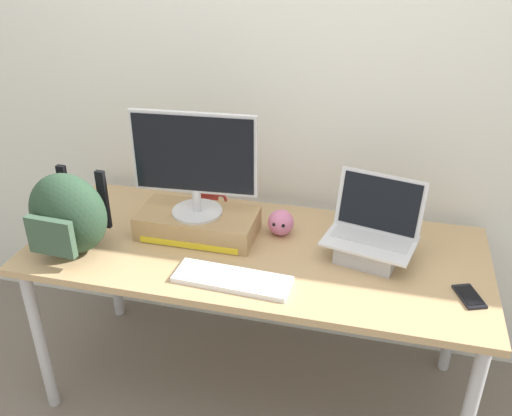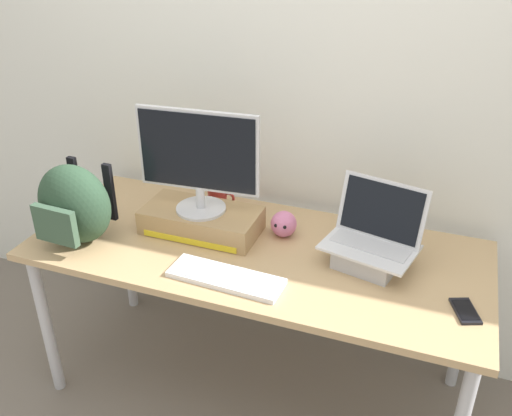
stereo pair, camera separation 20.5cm
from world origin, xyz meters
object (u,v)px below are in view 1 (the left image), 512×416
(desktop_monitor, at_px, (194,162))
(open_laptop, at_px, (371,242))
(external_keyboard, at_px, (232,279))
(toner_box_yellow, at_px, (198,223))
(coffee_mug, at_px, (209,199))
(plush_toy, at_px, (281,223))
(messenger_backpack, at_px, (68,214))
(cell_phone, at_px, (469,296))

(desktop_monitor, height_order, open_laptop, desktop_monitor)
(desktop_monitor, height_order, external_keyboard, desktop_monitor)
(toner_box_yellow, distance_m, coffee_mug, 0.21)
(toner_box_yellow, height_order, open_laptop, open_laptop)
(desktop_monitor, xyz_separation_m, external_keyboard, (0.23, -0.29, -0.31))
(plush_toy, bearing_deg, desktop_monitor, -165.86)
(toner_box_yellow, relative_size, messenger_backpack, 1.46)
(cell_phone, distance_m, plush_toy, 0.77)
(toner_box_yellow, bearing_deg, cell_phone, -9.67)
(messenger_backpack, relative_size, cell_phone, 2.20)
(open_laptop, bearing_deg, messenger_backpack, -154.93)
(open_laptop, bearing_deg, external_keyboard, -135.34)
(desktop_monitor, xyz_separation_m, plush_toy, (0.33, 0.08, -0.27))
(toner_box_yellow, height_order, external_keyboard, toner_box_yellow)
(toner_box_yellow, height_order, coffee_mug, coffee_mug)
(external_keyboard, bearing_deg, messenger_backpack, 178.73)
(toner_box_yellow, xyz_separation_m, desktop_monitor, (0.00, -0.00, 0.27))
(toner_box_yellow, distance_m, cell_phone, 1.07)
(toner_box_yellow, relative_size, desktop_monitor, 0.97)
(messenger_backpack, height_order, plush_toy, messenger_backpack)
(cell_phone, bearing_deg, external_keyboard, 166.10)
(desktop_monitor, height_order, messenger_backpack, desktop_monitor)
(open_laptop, relative_size, plush_toy, 3.52)
(messenger_backpack, distance_m, plush_toy, 0.84)
(messenger_backpack, distance_m, coffee_mug, 0.62)
(coffee_mug, relative_size, plush_toy, 1.19)
(external_keyboard, height_order, coffee_mug, coffee_mug)
(desktop_monitor, distance_m, open_laptop, 0.75)
(desktop_monitor, relative_size, cell_phone, 3.30)
(toner_box_yellow, bearing_deg, plush_toy, 13.96)
(external_keyboard, distance_m, cell_phone, 0.83)
(open_laptop, height_order, plush_toy, open_laptop)
(messenger_backpack, xyz_separation_m, plush_toy, (0.76, 0.32, -0.11))
(external_keyboard, xyz_separation_m, cell_phone, (0.82, 0.11, -0.01))
(coffee_mug, bearing_deg, desktop_monitor, -84.65)
(open_laptop, relative_size, coffee_mug, 2.97)
(open_laptop, xyz_separation_m, cell_phone, (0.36, -0.18, -0.06))
(toner_box_yellow, distance_m, messenger_backpack, 0.51)
(external_keyboard, bearing_deg, plush_toy, 77.64)
(messenger_backpack, bearing_deg, external_keyboard, -0.92)
(coffee_mug, bearing_deg, plush_toy, -20.36)
(desktop_monitor, bearing_deg, messenger_backpack, -155.26)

